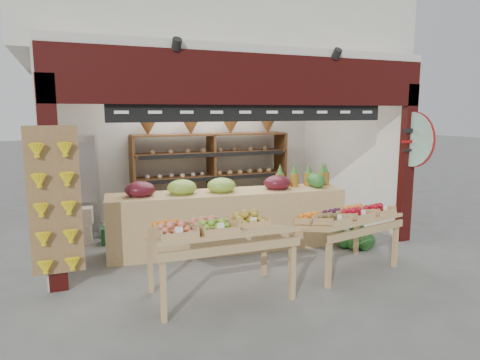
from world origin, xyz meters
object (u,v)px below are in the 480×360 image
Objects in this scene: mid_counter at (227,218)px; display_table_left at (210,231)px; display_table_right at (345,218)px; cardboard_stack at (95,229)px; back_shelving at (211,160)px; watermelon_pile at (355,238)px; refrigerator at (78,185)px.

mid_counter reaches higher than display_table_left.
display_table_right is (2.04, 0.15, -0.08)m from display_table_left.
display_table_left is at bearing -68.03° from cardboard_stack.
cardboard_stack is 0.26× the size of mid_counter.
back_shelving reaches higher than watermelon_pile.
cardboard_stack is (0.21, -0.64, -0.67)m from refrigerator.
refrigerator is at bearing 108.29° from cardboard_stack.
refrigerator is at bearing 140.10° from mid_counter.
cardboard_stack is 3.08m from display_table_left.
cardboard_stack is 0.59× the size of display_table_left.
refrigerator reaches higher than watermelon_pile.
cardboard_stack is 4.37m from watermelon_pile.
back_shelving is 3.45m from watermelon_pile.
watermelon_pile is at bearing 44.00° from display_table_right.
display_table_left is at bearing -117.09° from mid_counter.
back_shelving reaches higher than cardboard_stack.
watermelon_pile is at bearing -25.97° from cardboard_stack.
back_shelving reaches higher than display_table_left.
refrigerator reaches higher than display_table_right.
watermelon_pile is (1.97, -0.74, -0.36)m from mid_counter.
cardboard_stack is at bearing 140.07° from display_table_right.
display_table_left is at bearing -108.86° from back_shelving.
back_shelving reaches higher than mid_counter.
mid_counter is 2.40× the size of display_table_right.
back_shelving is 2.35m from mid_counter.
mid_counter is at bearing -30.91° from cardboard_stack.
refrigerator is 3.70m from display_table_left.
refrigerator is 1.82× the size of cardboard_stack.
refrigerator is 0.47× the size of mid_counter.
display_table_left is at bearing -175.67° from display_table_right.
mid_counter is at bearing -102.16° from back_shelving.
refrigerator is at bearing -171.99° from back_shelving.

